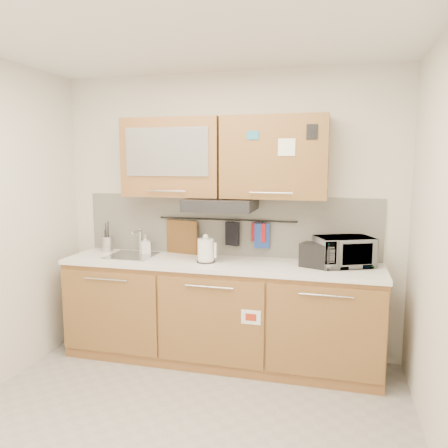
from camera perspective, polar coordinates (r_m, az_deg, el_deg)
The scene contains 19 objects.
floor at distance 3.19m, azimuth -6.79°, elevation -26.13°, with size 3.20×3.20×0.00m, color #9E9993.
ceiling at distance 2.76m, azimuth -7.79°, elevation 25.05°, with size 3.20×3.20×0.00m, color white.
wall_back at distance 4.10m, azimuth 0.47°, elevation 1.22°, with size 3.20×3.20×0.00m, color silver.
base_cabinet at distance 4.02m, azimuth -0.62°, elevation -12.07°, with size 2.80×0.64×0.88m.
countertop at distance 3.87m, azimuth -0.64°, elevation -5.20°, with size 2.82×0.62×0.04m, color white.
backsplash at distance 4.10m, azimuth 0.43°, elevation -0.19°, with size 2.80×0.02×0.56m, color silver.
upper_cabinets at distance 3.90m, azimuth -0.22°, elevation 8.67°, with size 1.82×0.37×0.70m.
range_hood at distance 3.85m, azimuth -0.42°, elevation 2.56°, with size 0.60×0.46×0.10m, color black.
sink at distance 4.18m, azimuth -11.91°, elevation -4.05°, with size 0.42×0.40×0.26m.
utensil_rail at distance 4.06m, azimuth 0.30°, elevation 0.57°, with size 0.02×0.02×1.30m, color black.
utensil_crock at distance 4.44m, azimuth -14.95°, elevation -2.49°, with size 0.15×0.15×0.30m.
kettle at distance 3.82m, azimuth -2.38°, elevation -3.56°, with size 0.18×0.16×0.25m.
toaster at distance 3.72m, azimuth 12.08°, elevation -4.00°, with size 0.30×0.24×0.20m.
microwave at distance 3.81m, azimuth 15.40°, elevation -3.49°, with size 0.45×0.31×0.25m, color #999999.
soap_bottle at distance 4.23m, azimuth -10.22°, elevation -2.65°, with size 0.08×0.08×0.18m, color #999999.
cutting_board at distance 4.20m, azimuth -5.49°, elevation -2.30°, with size 0.33×0.02×0.41m, color brown.
oven_mitt at distance 3.99m, azimuth 4.98°, elevation -1.52°, with size 0.14×0.03×0.23m, color #203D94.
dark_pouch at distance 4.05m, azimuth 1.10°, elevation -1.29°, with size 0.14×0.04×0.22m, color black.
pot_holder at distance 4.00m, azimuth 4.56°, elevation -1.11°, with size 0.14×0.02×0.17m, color #B0171E.
Camera 1 is at (0.98, -2.45, 1.79)m, focal length 35.00 mm.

